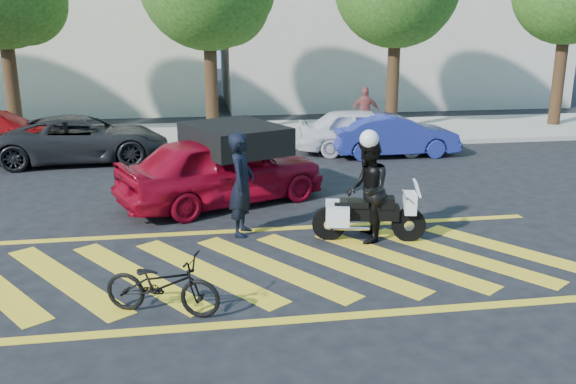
{
  "coord_description": "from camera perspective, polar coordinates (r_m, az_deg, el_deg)",
  "views": [
    {
      "loc": [
        -0.72,
        -9.32,
        3.93
      ],
      "look_at": [
        0.89,
        0.83,
        1.05
      ],
      "focal_mm": 38.0,
      "sensor_mm": 36.0,
      "label": 1
    }
  ],
  "objects": [
    {
      "name": "ground",
      "position": [
        10.14,
        -4.29,
        -7.19
      ],
      "size": [
        90.0,
        90.0,
        0.0
      ],
      "primitive_type": "plane",
      "color": "black",
      "rests_on": "ground"
    },
    {
      "name": "sidewalk",
      "position": [
        21.68,
        -7.03,
        5.28
      ],
      "size": [
        60.0,
        5.0,
        0.15
      ],
      "primitive_type": "cube",
      "color": "#9E998E",
      "rests_on": "ground"
    },
    {
      "name": "crosswalk",
      "position": [
        10.14,
        -4.51,
        -7.18
      ],
      "size": [
        12.33,
        4.0,
        0.01
      ],
      "color": "yellow",
      "rests_on": "ground"
    },
    {
      "name": "officer_bike",
      "position": [
        11.46,
        -4.35,
        0.69
      ],
      "size": [
        0.66,
        0.82,
        1.96
      ],
      "primitive_type": "imported",
      "rotation": [
        0.0,
        0.0,
        1.26
      ],
      "color": "black",
      "rests_on": "ground"
    },
    {
      "name": "bicycle",
      "position": [
        8.67,
        -11.69,
        -8.46
      ],
      "size": [
        1.76,
        1.13,
        0.87
      ],
      "primitive_type": "imported",
      "rotation": [
        0.0,
        0.0,
        1.21
      ],
      "color": "black",
      "rests_on": "ground"
    },
    {
      "name": "police_motorcycle",
      "position": [
        11.33,
        7.42,
        -2.09
      ],
      "size": [
        2.08,
        0.85,
        0.93
      ],
      "rotation": [
        0.0,
        0.0,
        -0.21
      ],
      "color": "black",
      "rests_on": "ground"
    },
    {
      "name": "officer_moto",
      "position": [
        11.19,
        7.44,
        0.13
      ],
      "size": [
        0.9,
        1.06,
        1.92
      ],
      "primitive_type": "imported",
      "rotation": [
        0.0,
        0.0,
        -1.78
      ],
      "color": "black",
      "rests_on": "ground"
    },
    {
      "name": "red_convertible",
      "position": [
        13.53,
        -6.16,
        2.13
      ],
      "size": [
        4.98,
        3.54,
        1.57
      ],
      "primitive_type": "imported",
      "rotation": [
        0.0,
        0.0,
        1.98
      ],
      "color": "maroon",
      "rests_on": "ground"
    },
    {
      "name": "parked_mid_left",
      "position": [
        18.61,
        -18.66,
        4.73
      ],
      "size": [
        4.93,
        2.47,
        1.34
      ],
      "primitive_type": "imported",
      "rotation": [
        0.0,
        0.0,
        1.62
      ],
      "color": "black",
      "rests_on": "ground"
    },
    {
      "name": "parked_mid_right",
      "position": [
        18.95,
        7.12,
        5.7
      ],
      "size": [
        4.26,
        2.12,
        1.4
      ],
      "primitive_type": "imported",
      "rotation": [
        0.0,
        0.0,
        1.45
      ],
      "color": "silver",
      "rests_on": "ground"
    },
    {
      "name": "parked_right",
      "position": [
        18.72,
        9.91,
        5.25
      ],
      "size": [
        3.83,
        1.37,
        1.26
      ],
      "primitive_type": "imported",
      "rotation": [
        0.0,
        0.0,
        1.58
      ],
      "color": "navy",
      "rests_on": "ground"
    },
    {
      "name": "pedestrian_right",
      "position": [
        21.0,
        7.24,
        7.45
      ],
      "size": [
        1.03,
        0.54,
        1.67
      ],
      "primitive_type": "imported",
      "rotation": [
        0.0,
        0.0,
        3.0
      ],
      "color": "#9C4A47",
      "rests_on": "sidewalk"
    }
  ]
}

